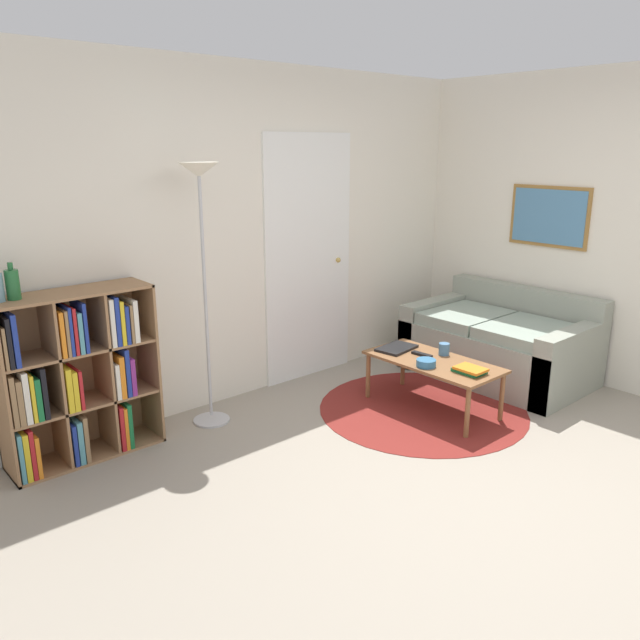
% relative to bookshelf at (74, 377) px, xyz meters
% --- Properties ---
extents(ground_plane, '(14.00, 14.00, 0.00)m').
position_rel_bookshelf_xyz_m(ground_plane, '(1.63, -2.02, -0.56)').
color(ground_plane, gray).
extents(wall_back, '(7.42, 0.11, 2.60)m').
position_rel_bookshelf_xyz_m(wall_back, '(1.65, 0.22, 0.73)').
color(wall_back, silver).
rests_on(wall_back, ground_plane).
extents(wall_right, '(0.08, 5.21, 2.60)m').
position_rel_bookshelf_xyz_m(wall_right, '(3.86, -0.92, 0.74)').
color(wall_right, silver).
rests_on(wall_right, ground_plane).
extents(rug, '(1.61, 1.61, 0.01)m').
position_rel_bookshelf_xyz_m(rug, '(2.29, -1.00, -0.55)').
color(rug, maroon).
rests_on(rug, ground_plane).
extents(bookshelf, '(0.97, 0.34, 1.12)m').
position_rel_bookshelf_xyz_m(bookshelf, '(0.00, 0.00, 0.00)').
color(bookshelf, '#936B47').
rests_on(bookshelf, ground_plane).
extents(floor_lamp, '(0.28, 0.28, 1.88)m').
position_rel_bookshelf_xyz_m(floor_lamp, '(0.94, -0.09, 0.97)').
color(floor_lamp, '#B7B7BC').
rests_on(floor_lamp, ground_plane).
extents(couch, '(0.95, 1.51, 0.75)m').
position_rel_bookshelf_xyz_m(couch, '(3.41, -0.97, -0.27)').
color(couch, gray).
rests_on(couch, ground_plane).
extents(coffee_table, '(0.51, 1.05, 0.40)m').
position_rel_bookshelf_xyz_m(coffee_table, '(2.35, -1.03, -0.20)').
color(coffee_table, brown).
rests_on(coffee_table, ground_plane).
extents(laptop, '(0.35, 0.26, 0.02)m').
position_rel_bookshelf_xyz_m(laptop, '(2.34, -0.67, -0.15)').
color(laptop, black).
rests_on(laptop, coffee_table).
extents(bowl, '(0.15, 0.15, 0.05)m').
position_rel_bookshelf_xyz_m(bowl, '(2.20, -1.08, -0.13)').
color(bowl, teal).
rests_on(bowl, coffee_table).
extents(book_stack_on_table, '(0.17, 0.23, 0.04)m').
position_rel_bookshelf_xyz_m(book_stack_on_table, '(2.33, -1.38, -0.14)').
color(book_stack_on_table, '#196B38').
rests_on(book_stack_on_table, coffee_table).
extents(cup, '(0.08, 0.08, 0.09)m').
position_rel_bookshelf_xyz_m(cup, '(2.51, -1.01, -0.11)').
color(cup, teal).
rests_on(cup, coffee_table).
extents(remote, '(0.06, 0.18, 0.02)m').
position_rel_bookshelf_xyz_m(remote, '(2.37, -0.91, -0.15)').
color(remote, black).
rests_on(remote, coffee_table).
extents(bottle_middle, '(0.08, 0.08, 0.22)m').
position_rel_bookshelf_xyz_m(bottle_middle, '(-0.28, 0.01, 0.65)').
color(bottle_middle, '#236633').
rests_on(bottle_middle, bookshelf).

